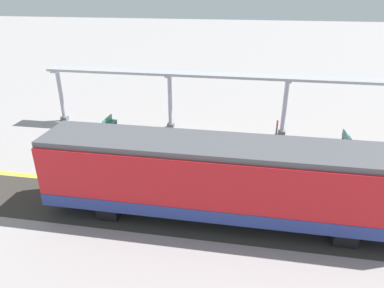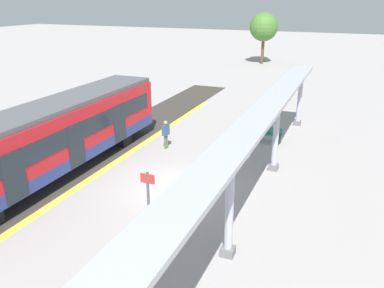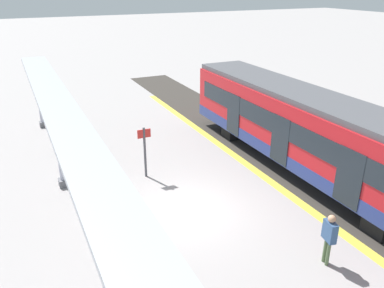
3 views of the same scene
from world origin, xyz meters
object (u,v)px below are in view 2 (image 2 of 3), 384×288
object	(u,v)px
canopy_pillar_second	(229,205)
canopy_pillar_fourth	(300,97)
canopy_pillar_third	(276,134)
train_near_carriage	(53,138)
platform_info_sign	(148,194)
passenger_waiting_near_edge	(166,131)
bench_mid_platform	(269,134)

from	to	relation	value
canopy_pillar_second	canopy_pillar_fourth	distance (m)	15.48
canopy_pillar_third	train_near_carriage	bearing A→B (deg)	-154.99
train_near_carriage	canopy_pillar_fourth	distance (m)	15.70
canopy_pillar_third	canopy_pillar_fourth	bearing A→B (deg)	90.00
canopy_pillar_third	platform_info_sign	world-z (taller)	canopy_pillar_third
train_near_carriage	passenger_waiting_near_edge	xyz separation A→B (m)	(3.36, 5.12, -0.80)
canopy_pillar_second	passenger_waiting_near_edge	xyz separation A→B (m)	(-6.22, 8.17, -0.86)
canopy_pillar_fourth	bench_mid_platform	bearing A→B (deg)	-105.45
passenger_waiting_near_edge	canopy_pillar_second	bearing A→B (deg)	-52.70
canopy_pillar_third	platform_info_sign	xyz separation A→B (m)	(-3.27, -6.89, -0.57)
platform_info_sign	passenger_waiting_near_edge	xyz separation A→B (m)	(-2.95, 7.54, -0.30)
canopy_pillar_second	canopy_pillar_fourth	world-z (taller)	same
canopy_pillar_second	canopy_pillar_fourth	bearing A→B (deg)	90.00
bench_mid_platform	platform_info_sign	size ratio (longest dim) A/B	0.68
train_near_carriage	canopy_pillar_second	distance (m)	10.05
train_near_carriage	canopy_pillar_fourth	size ratio (longest dim) A/B	3.97
bench_mid_platform	platform_info_sign	distance (m)	11.20
canopy_pillar_third	passenger_waiting_near_edge	bearing A→B (deg)	174.03
canopy_pillar_third	passenger_waiting_near_edge	xyz separation A→B (m)	(-6.22, 0.65, -0.86)
bench_mid_platform	platform_info_sign	bearing A→B (deg)	-101.31
train_near_carriage	platform_info_sign	xyz separation A→B (m)	(6.31, -2.43, -0.51)
train_near_carriage	canopy_pillar_second	world-z (taller)	canopy_pillar_second
train_near_carriage	bench_mid_platform	xyz separation A→B (m)	(8.50, 8.52, -1.39)
canopy_pillar_second	platform_info_sign	distance (m)	3.38
train_near_carriage	platform_info_sign	distance (m)	6.78
canopy_pillar_third	canopy_pillar_fourth	distance (m)	7.96
canopy_pillar_second	canopy_pillar_third	xyz separation A→B (m)	(0.00, 7.52, 0.00)
platform_info_sign	bench_mid_platform	bearing A→B (deg)	78.69
train_near_carriage	passenger_waiting_near_edge	bearing A→B (deg)	56.73
bench_mid_platform	passenger_waiting_near_edge	bearing A→B (deg)	-146.49
canopy_pillar_second	canopy_pillar_fourth	size ratio (longest dim) A/B	1.00
platform_info_sign	passenger_waiting_near_edge	size ratio (longest dim) A/B	1.34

